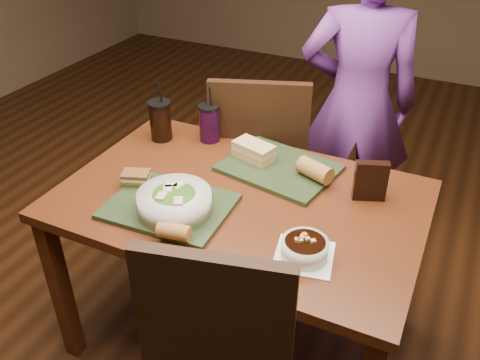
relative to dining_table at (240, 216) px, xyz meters
name	(u,v)px	position (x,y,z in m)	size (l,w,h in m)	color
ground	(240,335)	(0.00, 0.00, -0.66)	(6.00, 6.00, 0.00)	#381C0B
dining_table	(240,216)	(0.00, 0.00, 0.00)	(1.30, 0.85, 0.75)	#4F240F
chair_far	(267,163)	(-0.12, 0.55, -0.10)	(0.56, 0.57, 1.01)	black
diner	(357,104)	(0.19, 0.91, 0.12)	(0.57, 0.37, 1.56)	#6B3188
tray_near	(169,206)	(-0.19, -0.17, 0.10)	(0.42, 0.32, 0.02)	#25341B
tray_far	(279,168)	(0.06, 0.23, 0.10)	(0.42, 0.32, 0.02)	#25341B
salad_bowl	(174,201)	(-0.15, -0.20, 0.15)	(0.25, 0.25, 0.08)	silver
soup_bowl	(305,249)	(0.32, -0.21, 0.12)	(0.21, 0.21, 0.07)	white
sandwich_near	(136,178)	(-0.37, -0.11, 0.13)	(0.12, 0.10, 0.05)	#593819
sandwich_far	(254,151)	(-0.06, 0.24, 0.14)	(0.18, 0.13, 0.07)	tan
baguette_near	(174,231)	(-0.08, -0.32, 0.13)	(0.05, 0.05, 0.10)	#AD7533
baguette_far	(315,170)	(0.21, 0.21, 0.14)	(0.07, 0.07, 0.13)	#AD7533
cup_cola	(160,120)	(-0.50, 0.25, 0.18)	(0.10, 0.10, 0.27)	black
cup_berry	(209,123)	(-0.30, 0.33, 0.17)	(0.09, 0.09, 0.25)	black
chip_bag	(370,181)	(0.42, 0.19, 0.17)	(0.12, 0.04, 0.15)	black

